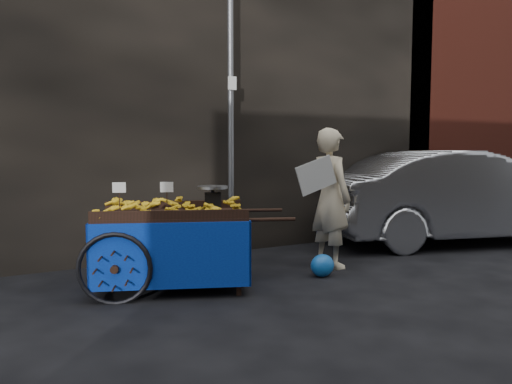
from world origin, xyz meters
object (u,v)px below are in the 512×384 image
parked_car (459,197)px  plastic_bag (322,265)px  banana_cart (168,221)px  vendor (330,198)px

parked_car → plastic_bag: bearing=118.5°
plastic_bag → parked_car: (3.24, 0.72, 0.61)m
banana_cart → parked_car: bearing=24.9°
plastic_bag → parked_car: size_ratio=0.07×
vendor → parked_car: vendor is taller
banana_cart → plastic_bag: bearing=7.3°
banana_cart → plastic_bag: (1.74, -0.45, -0.60)m
vendor → plastic_bag: (-0.39, -0.37, -0.75)m
vendor → plastic_bag: size_ratio=5.95×
banana_cart → plastic_bag: size_ratio=8.01×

